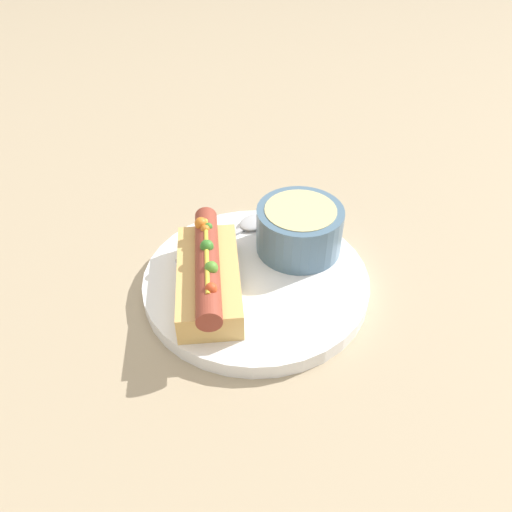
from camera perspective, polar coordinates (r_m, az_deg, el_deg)
The scene contains 5 objects.
ground_plane at distance 0.62m, azimuth 0.00°, elevation -3.58°, with size 4.00×4.00×0.00m, color tan.
dinner_plate at distance 0.62m, azimuth 0.00°, elevation -2.92°, with size 0.28×0.28×0.02m.
hot_dog at distance 0.58m, azimuth -5.47°, elevation -2.10°, with size 0.17×0.13×0.06m.
soup_bowl at distance 0.63m, azimuth 4.98°, elevation 3.29°, with size 0.11×0.11×0.06m.
spoon at distance 0.68m, azimuth -1.27°, elevation 3.32°, with size 0.04×0.15×0.01m.
Camera 1 is at (0.38, -0.24, 0.43)m, focal length 35.00 mm.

